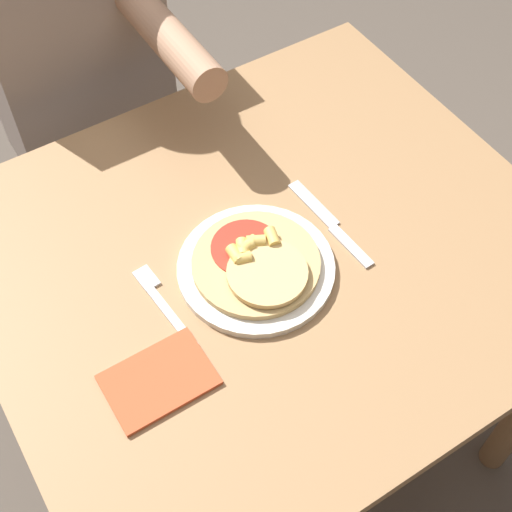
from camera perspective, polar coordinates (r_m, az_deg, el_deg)
The scene contains 8 objects.
ground_plane at distance 1.85m, azimuth 0.71°, elevation -13.22°, with size 8.00×8.00×0.00m, color brown.
dining_table at distance 1.30m, azimuth 0.99°, elevation -2.63°, with size 0.97×0.86×0.74m.
plate at distance 1.17m, azimuth 0.00°, elevation -0.95°, with size 0.26×0.26×0.01m.
pizza at distance 1.15m, azimuth 0.08°, elevation -0.54°, with size 0.21×0.21×0.04m.
fork at distance 1.15m, azimuth -7.58°, elevation -3.59°, with size 0.03×0.18×0.00m.
knife at distance 1.23m, azimuth 6.06°, elevation 2.53°, with size 0.03×0.22×0.00m.
napkin at distance 1.08m, azimuth -7.79°, elevation -9.79°, with size 0.16×0.11×0.01m.
person_diner at distance 1.63m, azimuth -13.96°, elevation 14.46°, with size 0.36×0.52×1.22m.
Camera 1 is at (-0.40, -0.59, 1.70)m, focal length 50.00 mm.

